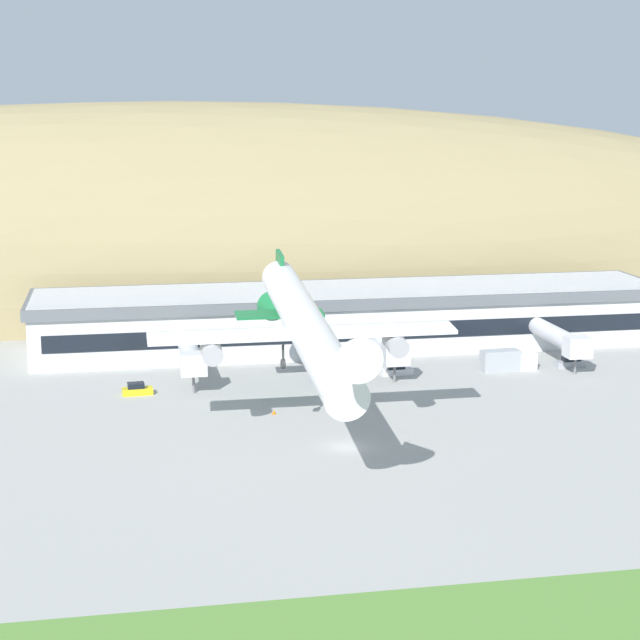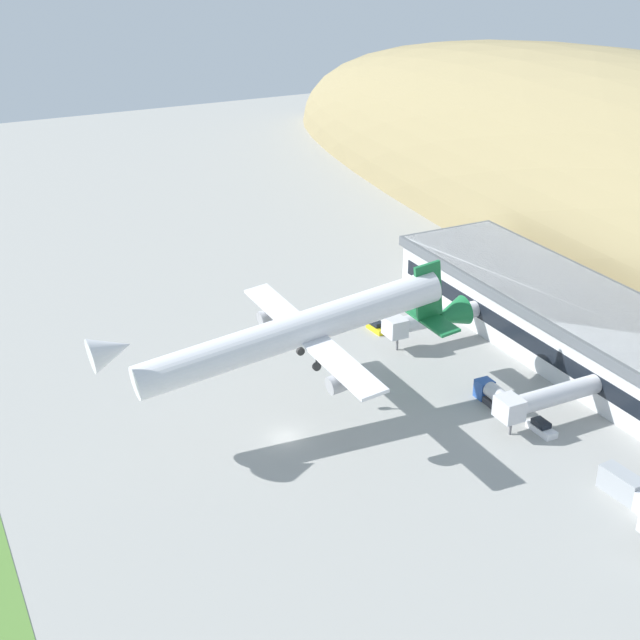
# 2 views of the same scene
# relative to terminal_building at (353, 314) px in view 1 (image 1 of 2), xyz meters

# --- Properties ---
(ground_plane) EXTENTS (404.50, 404.50, 0.00)m
(ground_plane) POSITION_rel_terminal_building_xyz_m (-11.57, -48.81, -5.10)
(ground_plane) COLOR #9E9E99
(hill_backdrop) EXTENTS (318.78, 57.33, 74.81)m
(hill_backdrop) POSITION_rel_terminal_building_xyz_m (-24.43, 41.87, -5.10)
(hill_backdrop) COLOR #8E7F56
(hill_backdrop) RESTS_ON ground_plane
(terminal_building) EXTENTS (97.35, 19.25, 9.00)m
(terminal_building) POSITION_rel_terminal_building_xyz_m (0.00, 0.00, 0.00)
(terminal_building) COLOR silver
(terminal_building) RESTS_ON ground_plane
(jetway_0) EXTENTS (3.38, 16.22, 5.43)m
(jetway_0) POSITION_rel_terminal_building_xyz_m (-26.21, -18.03, -1.11)
(jetway_0) COLOR silver
(jetway_0) RESTS_ON ground_plane
(jetway_1) EXTENTS (3.38, 15.67, 5.43)m
(jetway_1) POSITION_rel_terminal_building_xyz_m (0.78, -17.74, -1.11)
(jetway_1) COLOR silver
(jetway_1) RESTS_ON ground_plane
(jetway_2) EXTENTS (3.38, 16.24, 5.43)m
(jetway_2) POSITION_rel_terminal_building_xyz_m (26.44, -18.04, -1.11)
(jetway_2) COLOR silver
(jetway_2) RESTS_ON ground_plane
(cargo_airplane) EXTENTS (34.51, 52.33, 11.01)m
(cargo_airplane) POSITION_rel_terminal_building_xyz_m (-15.21, -44.72, 7.49)
(cargo_airplane) COLOR silver
(service_car_0) EXTENTS (4.35, 1.81, 1.55)m
(service_car_0) POSITION_rel_terminal_building_xyz_m (2.12, -18.78, -4.46)
(service_car_0) COLOR silver
(service_car_0) RESTS_ON ground_plane
(service_car_1) EXTENTS (4.52, 2.03, 1.60)m
(service_car_1) POSITION_rel_terminal_building_xyz_m (27.52, -19.12, -4.44)
(service_car_1) COLOR #999EA3
(service_car_1) RESTS_ON ground_plane
(service_car_2) EXTENTS (3.96, 1.94, 1.60)m
(service_car_2) POSITION_rel_terminal_building_xyz_m (-33.45, -22.72, -4.44)
(service_car_2) COLOR gold
(service_car_2) RESTS_ON ground_plane
(fuel_truck) EXTENTS (8.13, 2.75, 2.98)m
(fuel_truck) POSITION_rel_terminal_building_xyz_m (18.03, -19.36, -3.68)
(fuel_truck) COLOR silver
(fuel_truck) RESTS_ON ground_plane
(box_truck) EXTENTS (6.63, 2.30, 3.00)m
(box_truck) POSITION_rel_terminal_building_xyz_m (-6.28, -20.14, -3.66)
(box_truck) COLOR #264C99
(box_truck) RESTS_ON ground_plane
(traffic_cone_0) EXTENTS (0.52, 0.52, 0.58)m
(traffic_cone_0) POSITION_rel_terminal_building_xyz_m (-17.39, -34.81, -4.82)
(traffic_cone_0) COLOR orange
(traffic_cone_0) RESTS_ON ground_plane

